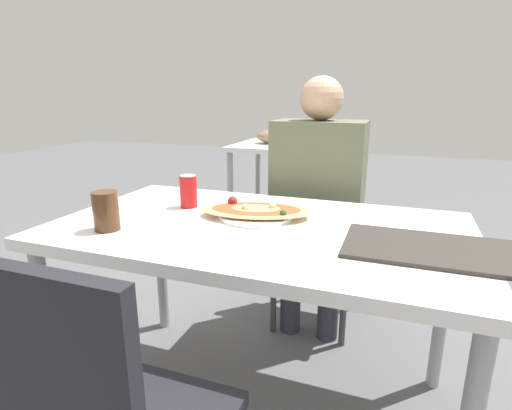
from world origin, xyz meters
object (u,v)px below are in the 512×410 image
person_seated (317,188)px  pizza_main (256,211)px  drink_glass (106,211)px  dining_table (259,244)px  chair_far_seated (320,223)px  soda_can (188,191)px

person_seated → pizza_main: (-0.11, -0.53, 0.02)m
drink_glass → person_seated: bearing=58.2°
dining_table → drink_glass: drink_glass is taller
person_seated → pizza_main: size_ratio=2.88×
pizza_main → drink_glass: 0.50m
dining_table → chair_far_seated: bearing=84.3°
dining_table → person_seated: 0.62m
pizza_main → dining_table: bearing=-62.0°
chair_far_seated → drink_glass: size_ratio=7.25×
chair_far_seated → pizza_main: (-0.11, -0.65, 0.23)m
chair_far_seated → person_seated: 0.24m
pizza_main → soda_can: (-0.29, 0.03, 0.04)m
chair_far_seated → pizza_main: 0.70m
person_seated → soda_can: 0.64m
soda_can → drink_glass: (-0.11, -0.33, 0.00)m
dining_table → chair_far_seated: size_ratio=1.50×
soda_can → drink_glass: 0.35m
dining_table → pizza_main: (-0.04, 0.08, 0.09)m
pizza_main → soda_can: size_ratio=3.41×
drink_glass → chair_far_seated: bearing=61.4°
chair_far_seated → dining_table: bearing=84.3°
dining_table → chair_far_seated: (0.07, 0.73, -0.14)m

